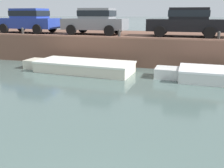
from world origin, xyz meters
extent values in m
plane|color=#4C605B|center=(0.00, 5.90, 0.00)|extent=(400.00, 400.00, 0.00)
cube|color=brown|center=(0.00, 14.80, 0.74)|extent=(60.00, 6.00, 1.48)
cube|color=brown|center=(0.00, 11.92, 1.52)|extent=(60.00, 0.24, 0.08)
cube|color=silver|center=(-3.36, 10.15, 0.22)|extent=(4.69, 2.09, 0.44)
cube|color=silver|center=(-6.11, 10.32, 0.22)|extent=(0.98, 1.05, 0.44)
cube|color=white|center=(-3.36, 10.15, 0.48)|extent=(4.75, 2.15, 0.08)
cube|color=brown|center=(-3.02, 10.13, 0.38)|extent=(0.34, 1.64, 0.06)
cube|color=white|center=(0.54, 10.15, 0.22)|extent=(1.07, 1.02, 0.44)
cube|color=#233893|center=(-8.83, 13.91, 2.10)|extent=(4.15, 1.85, 0.64)
cube|color=#233893|center=(-8.67, 13.91, 2.72)|extent=(2.10, 1.56, 0.60)
cube|color=black|center=(-8.67, 13.91, 2.72)|extent=(2.19, 1.59, 0.33)
cylinder|color=black|center=(-10.13, 13.12, 1.78)|extent=(0.61, 0.21, 0.60)
cylinder|color=black|center=(-10.05, 14.82, 1.78)|extent=(0.61, 0.21, 0.60)
cylinder|color=black|center=(-7.61, 13.00, 1.78)|extent=(0.61, 0.21, 0.60)
cylinder|color=black|center=(-7.53, 14.70, 1.78)|extent=(0.61, 0.21, 0.60)
cube|color=slate|center=(-4.16, 13.91, 2.10)|extent=(3.81, 1.73, 0.64)
cube|color=slate|center=(-4.01, 13.91, 2.72)|extent=(1.91, 1.51, 0.60)
cube|color=black|center=(-4.01, 13.91, 2.72)|extent=(1.99, 1.54, 0.33)
cylinder|color=black|center=(-5.35, 13.05, 1.78)|extent=(0.60, 0.18, 0.60)
cylinder|color=black|center=(-5.34, 14.79, 1.78)|extent=(0.60, 0.18, 0.60)
cylinder|color=black|center=(-2.99, 13.03, 1.78)|extent=(0.60, 0.18, 0.60)
cylinder|color=black|center=(-2.98, 14.77, 1.78)|extent=(0.60, 0.18, 0.60)
cube|color=black|center=(1.08, 13.91, 2.10)|extent=(4.03, 1.72, 0.64)
cube|color=black|center=(1.25, 13.91, 2.72)|extent=(2.02, 1.51, 0.60)
cube|color=black|center=(1.25, 13.91, 2.72)|extent=(2.10, 1.55, 0.33)
cylinder|color=black|center=(-0.17, 13.04, 1.78)|extent=(0.60, 0.18, 0.60)
cylinder|color=black|center=(-0.16, 14.79, 1.78)|extent=(0.60, 0.18, 0.60)
cylinder|color=black|center=(2.33, 13.03, 1.78)|extent=(0.60, 0.18, 0.60)
cylinder|color=black|center=(2.34, 14.79, 1.78)|extent=(0.60, 0.18, 0.60)
cylinder|color=#2D2B28|center=(-7.99, 12.05, 1.65)|extent=(0.14, 0.14, 0.35)
sphere|color=#2D2B28|center=(-7.99, 12.05, 1.85)|extent=(0.15, 0.15, 0.15)
cylinder|color=#2D2B28|center=(-2.15, 12.05, 1.65)|extent=(0.14, 0.14, 0.35)
sphere|color=#2D2B28|center=(-2.15, 12.05, 1.85)|extent=(0.15, 0.15, 0.15)
cylinder|color=#2D2B28|center=(2.67, 12.05, 1.65)|extent=(0.14, 0.14, 0.35)
sphere|color=#2D2B28|center=(2.67, 12.05, 1.85)|extent=(0.15, 0.15, 0.15)
camera|label=1|loc=(1.17, -0.73, 2.73)|focal=40.00mm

